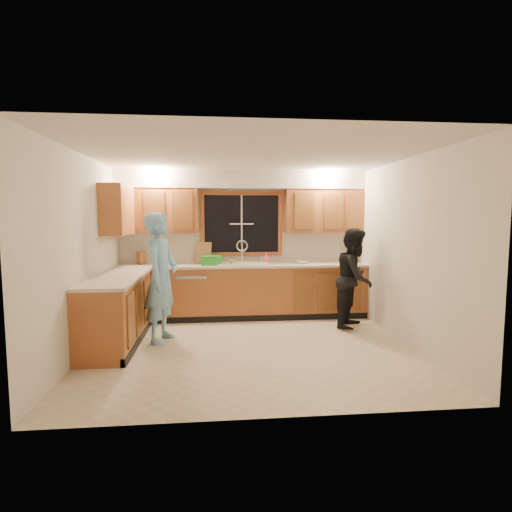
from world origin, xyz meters
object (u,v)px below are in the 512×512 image
at_px(sink, 243,267).
at_px(dishwasher, 193,295).
at_px(soap_bottle, 266,258).
at_px(stove, 105,322).
at_px(bowl, 302,262).
at_px(knife_block, 141,258).
at_px(woman, 355,278).
at_px(dish_crate, 211,260).
at_px(man, 161,278).

bearing_deg(sink, dishwasher, -179.01).
bearing_deg(soap_bottle, stove, -139.15).
relative_size(sink, bowl, 4.32).
distance_m(knife_block, soap_bottle, 2.13).
relative_size(sink, stove, 0.96).
distance_m(woman, dish_crate, 2.36).
bearing_deg(soap_bottle, woman, -33.37).
relative_size(woman, soap_bottle, 8.18).
distance_m(stove, bowl, 3.37).
xyz_separation_m(sink, knife_block, (-1.72, 0.15, 0.16)).
xyz_separation_m(man, woman, (2.91, 0.45, -0.12)).
height_order(man, woman, man).
height_order(sink, woman, woman).
bearing_deg(dishwasher, knife_block, 169.21).
bearing_deg(soap_bottle, sink, -168.04).
bearing_deg(knife_block, dishwasher, -53.29).
bearing_deg(bowl, man, -152.17).
bearing_deg(bowl, knife_block, 176.00).
relative_size(knife_block, dish_crate, 0.65).
bearing_deg(man, soap_bottle, -36.72).
relative_size(sink, man, 0.48).
height_order(knife_block, bowl, knife_block).
xyz_separation_m(dishwasher, stove, (-0.95, -1.81, 0.04)).
relative_size(woman, bowl, 7.77).
bearing_deg(dishwasher, stove, -117.69).
relative_size(sink, dishwasher, 1.05).
height_order(dish_crate, soap_bottle, soap_bottle).
height_order(soap_bottle, bowl, soap_bottle).
height_order(man, dish_crate, man).
relative_size(dishwasher, bowl, 4.11).
height_order(dishwasher, knife_block, knife_block).
bearing_deg(bowl, stove, -147.62).
distance_m(sink, knife_block, 1.73).
height_order(dish_crate, bowl, dish_crate).
bearing_deg(stove, dish_crate, 54.48).
bearing_deg(knife_block, soap_bottle, -44.22).
distance_m(stove, knife_block, 2.06).
height_order(woman, knife_block, woman).
distance_m(man, bowl, 2.51).
relative_size(sink, knife_block, 3.96).
bearing_deg(woman, soap_bottle, 90.27).
height_order(stove, woman, woman).
xyz_separation_m(sink, dish_crate, (-0.54, -0.06, 0.13)).
distance_m(dishwasher, soap_bottle, 1.40).
distance_m(dish_crate, soap_bottle, 0.96).
xyz_separation_m(sink, dishwasher, (-0.85, -0.01, -0.45)).
height_order(knife_block, dish_crate, knife_block).
bearing_deg(dishwasher, bowl, -0.78).
distance_m(knife_block, bowl, 2.74).
bearing_deg(dish_crate, soap_bottle, 8.57).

